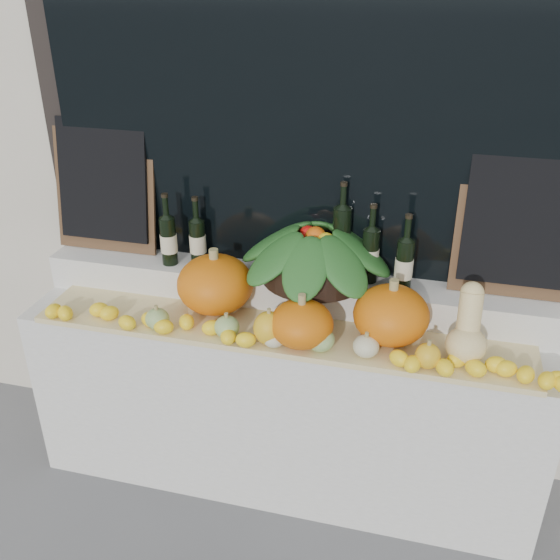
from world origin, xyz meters
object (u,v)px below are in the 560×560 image
object	(u,v)px
pumpkin_left	(215,284)
pumpkin_right	(391,315)
produce_bowl	(315,252)
butternut_squash	(468,331)
wine_bottle_tall	(341,241)

from	to	relation	value
pumpkin_left	pumpkin_right	size ratio (longest dim) A/B	1.09
produce_bowl	butternut_squash	bearing A→B (deg)	-22.06
pumpkin_right	butternut_squash	world-z (taller)	butternut_squash
pumpkin_left	butternut_squash	xyz separation A→B (m)	(1.06, -0.11, -0.01)
pumpkin_left	wine_bottle_tall	distance (m)	0.58
pumpkin_left	wine_bottle_tall	size ratio (longest dim) A/B	0.78
pumpkin_left	produce_bowl	size ratio (longest dim) A/B	0.47
butternut_squash	produce_bowl	world-z (taller)	produce_bowl
pumpkin_right	butternut_squash	size ratio (longest dim) A/B	1.03
pumpkin_left	wine_bottle_tall	xyz separation A→B (m)	(0.51, 0.22, 0.17)
pumpkin_left	butternut_squash	world-z (taller)	butternut_squash
pumpkin_right	wine_bottle_tall	world-z (taller)	wine_bottle_tall
pumpkin_right	wine_bottle_tall	distance (m)	0.42
pumpkin_left	produce_bowl	bearing A→B (deg)	20.82
pumpkin_left	produce_bowl	xyz separation A→B (m)	(0.41, 0.16, 0.13)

